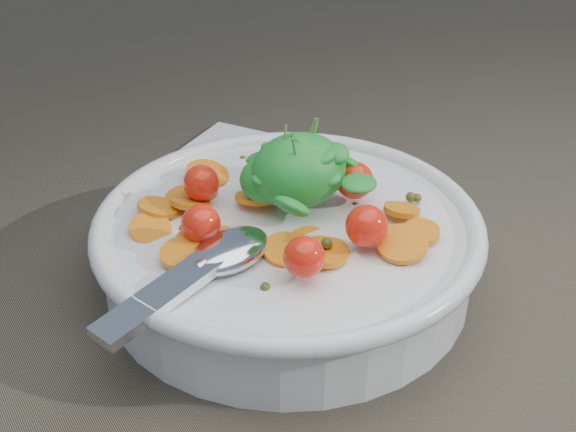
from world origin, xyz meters
TOP-DOWN VIEW (x-y plane):
  - ground at (0.00, 0.00)m, footprint 6.00×6.00m
  - bowl at (0.01, -0.01)m, footprint 0.31×0.29m
  - napkin at (0.06, 0.17)m, footprint 0.20×0.19m

SIDE VIEW (x-z plane):
  - ground at x=0.00m, z-range 0.00..0.00m
  - napkin at x=0.06m, z-range 0.00..0.01m
  - bowl at x=0.01m, z-range -0.03..0.09m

